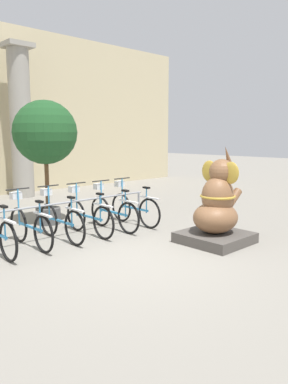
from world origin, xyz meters
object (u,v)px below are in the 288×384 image
bicycle_5 (134,207)px  bicycle_2 (60,220)px  bicycle_4 (113,211)px  bicycle_1 (29,226)px  elephant_statue (217,210)px  bicycle_3 (88,216)px  potted_tree (45,136)px

bicycle_5 → bicycle_2: bearing=179.7°
bicycle_4 → bicycle_5: size_ratio=1.00×
bicycle_1 → elephant_statue: bearing=-38.3°
bicycle_1 → bicycle_4: bearing=-1.3°
bicycle_4 → bicycle_5: 0.67m
bicycle_2 → bicycle_1: bearing=179.9°
bicycle_2 → bicycle_3: same height
bicycle_2 → elephant_statue: (2.20, -2.27, 0.23)m
bicycle_2 → bicycle_5: same height
bicycle_1 → bicycle_5: same height
bicycle_2 → bicycle_3: bearing=-2.5°
bicycle_2 → bicycle_4: bearing=-2.0°
bicycle_4 → bicycle_5: bearing=2.9°
bicycle_4 → potted_tree: size_ratio=0.58×
bicycle_5 → potted_tree: potted_tree is taller
potted_tree → elephant_statue: bearing=-66.7°
bicycle_2 → elephant_statue: size_ratio=0.88×
bicycle_1 → elephant_statue: (2.87, -2.27, 0.23)m
bicycle_4 → elephant_statue: (0.87, -2.23, 0.23)m
potted_tree → bicycle_2: bearing=-110.7°
bicycle_3 → bicycle_4: size_ratio=1.00×
bicycle_3 → potted_tree: potted_tree is taller
elephant_statue → bicycle_3: bearing=124.4°
bicycle_1 → bicycle_5: size_ratio=1.00×
bicycle_3 → bicycle_2: bearing=177.5°
bicycle_4 → bicycle_2: bearing=178.0°
bicycle_3 → bicycle_5: 1.34m
bicycle_1 → potted_tree: 2.59m
bicycle_3 → potted_tree: 2.30m
bicycle_2 → elephant_statue: elephant_statue is taller
bicycle_1 → elephant_statue: size_ratio=0.88×
bicycle_3 → potted_tree: bearing=93.5°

